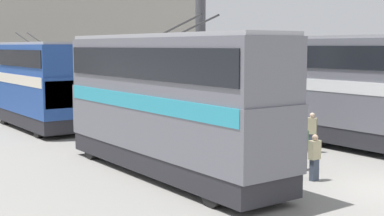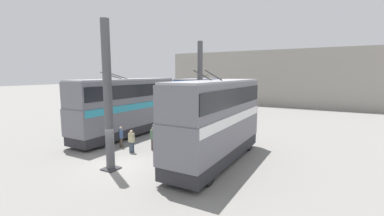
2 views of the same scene
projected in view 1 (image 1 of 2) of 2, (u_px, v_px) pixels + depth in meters
depot_back_wall at (34, 45)px, 45.22m from camera, size 0.50×36.00×9.73m
support_column_far at (200, 57)px, 26.17m from camera, size 0.90×0.90×8.75m
bus_right_mid at (167, 96)px, 19.63m from camera, size 11.45×2.54×5.84m
bus_right_far at (36, 80)px, 30.86m from camera, size 9.01×2.54×5.63m
person_by_left_row at (312, 131)px, 24.16m from camera, size 0.48×0.43×1.81m
person_aisle_midway at (304, 146)px, 20.68m from camera, size 0.40×0.48×1.77m
person_aisle_foreground at (315, 156)px, 19.06m from camera, size 0.24×0.42×1.68m
person_by_right_row at (270, 159)px, 18.60m from camera, size 0.43×0.48×1.65m
oil_drum at (150, 137)px, 25.81m from camera, size 0.67×0.67×0.86m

